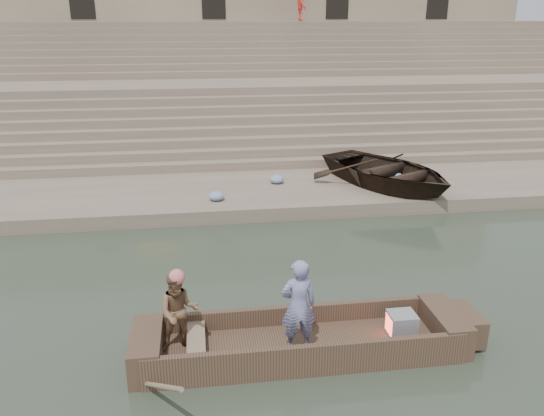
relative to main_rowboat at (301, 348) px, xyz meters
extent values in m
plane|color=#2D3729|center=(1.68, 0.24, -0.11)|extent=(120.00, 120.00, 0.00)
cube|color=gray|center=(1.68, 8.24, 0.09)|extent=(32.00, 4.00, 0.40)
cube|color=gray|center=(1.68, 15.74, 1.29)|extent=(32.00, 3.00, 2.80)
cube|color=gray|center=(1.68, 22.74, 2.49)|extent=(32.00, 3.00, 5.20)
cube|color=gray|center=(1.68, 10.49, 0.24)|extent=(32.00, 0.50, 0.70)
cube|color=gray|center=(1.68, 10.99, 0.39)|extent=(32.00, 0.50, 1.00)
cube|color=gray|center=(1.68, 11.49, 0.54)|extent=(32.00, 0.50, 1.30)
cube|color=gray|center=(1.68, 11.99, 0.69)|extent=(32.00, 0.50, 1.60)
cube|color=gray|center=(1.68, 12.49, 0.84)|extent=(32.00, 0.50, 1.90)
cube|color=gray|center=(1.68, 12.99, 0.99)|extent=(32.00, 0.50, 2.20)
cube|color=gray|center=(1.68, 13.49, 1.14)|extent=(32.00, 0.50, 2.50)
cube|color=gray|center=(1.68, 13.99, 1.29)|extent=(32.00, 0.50, 2.80)
cube|color=gray|center=(1.68, 17.49, 1.44)|extent=(32.00, 0.50, 3.10)
cube|color=gray|center=(1.68, 17.99, 1.59)|extent=(32.00, 0.50, 3.40)
cube|color=gray|center=(1.68, 18.49, 1.74)|extent=(32.00, 0.50, 3.70)
cube|color=gray|center=(1.68, 18.99, 1.89)|extent=(32.00, 0.50, 4.00)
cube|color=gray|center=(1.68, 19.49, 2.04)|extent=(32.00, 0.50, 4.30)
cube|color=gray|center=(1.68, 19.99, 2.19)|extent=(32.00, 0.50, 4.60)
cube|color=gray|center=(1.68, 20.49, 2.34)|extent=(32.00, 0.50, 4.90)
cube|color=gray|center=(1.68, 20.99, 2.49)|extent=(32.00, 0.50, 5.20)
cube|color=tan|center=(1.68, 26.74, 5.49)|extent=(32.00, 5.00, 11.20)
cube|color=brown|center=(0.00, 0.00, 0.00)|extent=(5.00, 1.30, 0.22)
cube|color=brown|center=(0.00, -0.62, 0.17)|extent=(5.20, 0.12, 0.56)
cube|color=brown|center=(0.00, 0.62, 0.17)|extent=(5.20, 0.12, 0.56)
cube|color=brown|center=(-2.55, 0.00, 0.19)|extent=(0.50, 1.30, 0.60)
cube|color=brown|center=(2.55, 0.00, 0.19)|extent=(0.50, 1.30, 0.60)
cube|color=brown|center=(2.95, 0.00, 0.21)|extent=(0.35, 0.90, 0.50)
cube|color=#937A5B|center=(-1.75, 0.00, 0.29)|extent=(0.30, 1.20, 0.08)
cylinder|color=#937A5B|center=(-2.40, -0.90, 0.19)|extent=(1.03, 2.10, 1.36)
sphere|color=#DA6B73|center=(-2.00, 0.10, 1.42)|extent=(0.26, 0.26, 0.26)
imported|color=navy|center=(-0.09, -0.19, 0.92)|extent=(0.62, 0.43, 1.62)
imported|color=#256F3E|center=(-2.00, 0.10, 0.79)|extent=(0.70, 0.56, 1.37)
cube|color=gray|center=(1.76, 0.00, 0.31)|extent=(0.46, 0.42, 0.40)
cube|color=#E5593F|center=(1.55, 0.00, 0.31)|extent=(0.04, 0.34, 0.32)
imported|color=#2D2116|center=(4.24, 7.87, 0.78)|extent=(5.17, 5.76, 0.98)
imported|color=#B5261E|center=(4.36, 22.94, 5.97)|extent=(0.74, 1.19, 1.77)
ellipsoid|color=#3F5999|center=(4.77, 8.51, 0.42)|extent=(0.44, 0.44, 0.26)
ellipsoid|color=#3F5999|center=(0.88, 8.63, 0.42)|extent=(0.44, 0.44, 0.26)
ellipsoid|color=#3F5999|center=(-1.10, 7.18, 0.42)|extent=(0.44, 0.44, 0.26)
camera|label=1|loc=(-1.58, -7.71, 5.30)|focal=35.73mm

